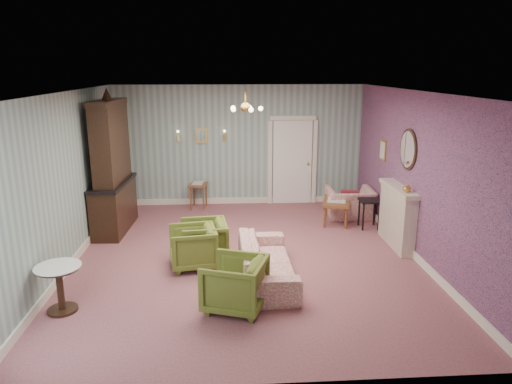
{
  "coord_description": "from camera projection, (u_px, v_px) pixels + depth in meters",
  "views": [
    {
      "loc": [
        -0.36,
        -7.84,
        3.29
      ],
      "look_at": [
        0.2,
        0.4,
        1.1
      ],
      "focal_mm": 33.1,
      "sensor_mm": 36.0,
      "label": 1
    }
  ],
  "objects": [
    {
      "name": "mantel_vase",
      "position": [
        407.0,
        188.0,
        8.3
      ],
      "size": [
        0.15,
        0.15,
        0.15
      ],
      "primitive_type": "imported",
      "color": "gold",
      "rests_on": "fireplace"
    },
    {
      "name": "oval_mirror",
      "position": [
        408.0,
        149.0,
        8.54
      ],
      "size": [
        0.04,
        0.76,
        0.84
      ],
      "primitive_type": null,
      "color": "white",
      "rests_on": "wall_right"
    },
    {
      "name": "side_table_black",
      "position": [
        369.0,
        214.0,
        9.9
      ],
      "size": [
        0.42,
        0.42,
        0.62
      ],
      "primitive_type": null,
      "rotation": [
        0.0,
        0.0,
        -0.02
      ],
      "color": "black",
      "rests_on": "floor"
    },
    {
      "name": "fireplace",
      "position": [
        397.0,
        216.0,
        8.86
      ],
      "size": [
        0.3,
        1.4,
        1.16
      ],
      "primitive_type": null,
      "color": "beige",
      "rests_on": "floor"
    },
    {
      "name": "wall_front",
      "position": [
        262.0,
        258.0,
        4.68
      ],
      "size": [
        6.0,
        0.0,
        6.0
      ],
      "primitive_type": "plane",
      "rotation": [
        -1.57,
        0.0,
        0.0
      ],
      "color": "gray",
      "rests_on": "ground"
    },
    {
      "name": "coffee_table",
      "position": [
        336.0,
        211.0,
        10.3
      ],
      "size": [
        0.79,
        1.1,
        0.51
      ],
      "primitive_type": null,
      "rotation": [
        0.0,
        0.0,
        -0.27
      ],
      "color": "brown",
      "rests_on": "floor"
    },
    {
      "name": "olive_chair_a",
      "position": [
        235.0,
        281.0,
        6.55
      ],
      "size": [
        0.96,
        1.0,
        0.82
      ],
      "primitive_type": "imported",
      "rotation": [
        0.0,
        0.0,
        -1.91
      ],
      "color": "olive",
      "rests_on": "floor"
    },
    {
      "name": "dresser",
      "position": [
        111.0,
        163.0,
        9.51
      ],
      "size": [
        0.68,
        1.73,
        2.84
      ],
      "primitive_type": null,
      "rotation": [
        0.0,
        0.0,
        -0.05
      ],
      "color": "black",
      "rests_on": "floor"
    },
    {
      "name": "sconce_right",
      "position": [
        225.0,
        136.0,
        11.29
      ],
      "size": [
        0.16,
        0.12,
        0.3
      ],
      "primitive_type": null,
      "color": "gold",
      "rests_on": "wall_back"
    },
    {
      "name": "door",
      "position": [
        292.0,
        160.0,
        11.58
      ],
      "size": [
        1.12,
        0.12,
        2.16
      ],
      "primitive_type": null,
      "color": "white",
      "rests_on": "floor"
    },
    {
      "name": "wall_left",
      "position": [
        66.0,
        181.0,
        7.86
      ],
      "size": [
        0.0,
        7.0,
        7.0
      ],
      "primitive_type": "plane",
      "rotation": [
        1.57,
        0.0,
        1.57
      ],
      "color": "gray",
      "rests_on": "ground"
    },
    {
      "name": "framed_print",
      "position": [
        383.0,
        150.0,
        9.9
      ],
      "size": [
        0.04,
        0.34,
        0.42
      ],
      "primitive_type": null,
      "color": "gold",
      "rests_on": "wall_right"
    },
    {
      "name": "burgundy_cushion",
      "position": [
        349.0,
        198.0,
        10.43
      ],
      "size": [
        0.41,
        0.28,
        0.39
      ],
      "primitive_type": "cube",
      "rotation": [
        0.17,
        0.0,
        -0.35
      ],
      "color": "maroon",
      "rests_on": "wingback_chair"
    },
    {
      "name": "wall_right",
      "position": [
        417.0,
        176.0,
        8.26
      ],
      "size": [
        0.0,
        7.0,
        7.0
      ],
      "primitive_type": "plane",
      "rotation": [
        1.57,
        0.0,
        -1.57
      ],
      "color": "gray",
      "rests_on": "ground"
    },
    {
      "name": "floor",
      "position": [
        246.0,
        257.0,
        8.43
      ],
      "size": [
        7.0,
        7.0,
        0.0
      ],
      "primitive_type": "plane",
      "color": "#985860",
      "rests_on": "ground"
    },
    {
      "name": "gilt_mirror_back",
      "position": [
        202.0,
        136.0,
        11.27
      ],
      "size": [
        0.28,
        0.06,
        0.36
      ],
      "primitive_type": null,
      "color": "gold",
      "rests_on": "wall_back"
    },
    {
      "name": "wall_back",
      "position": [
        239.0,
        146.0,
        11.44
      ],
      "size": [
        6.0,
        0.0,
        6.0
      ],
      "primitive_type": "plane",
      "rotation": [
        1.57,
        0.0,
        0.0
      ],
      "color": "gray",
      "rests_on": "ground"
    },
    {
      "name": "sconce_left",
      "position": [
        178.0,
        136.0,
        11.22
      ],
      "size": [
        0.16,
        0.12,
        0.3
      ],
      "primitive_type": null,
      "color": "gold",
      "rests_on": "wall_back"
    },
    {
      "name": "wingback_chair",
      "position": [
        350.0,
        198.0,
        10.59
      ],
      "size": [
        1.04,
        0.7,
        0.89
      ],
      "primitive_type": "imported",
      "rotation": [
        0.0,
        0.0,
        3.1
      ],
      "color": "#AB4556",
      "rests_on": "floor"
    },
    {
      "name": "nesting_table",
      "position": [
        199.0,
        195.0,
        11.32
      ],
      "size": [
        0.45,
        0.55,
        0.65
      ],
      "primitive_type": null,
      "rotation": [
        0.0,
        0.0,
        -0.13
      ],
      "color": "brown",
      "rests_on": "floor"
    },
    {
      "name": "ceiling",
      "position": [
        245.0,
        92.0,
        7.69
      ],
      "size": [
        7.0,
        7.0,
        0.0
      ],
      "primitive_type": "plane",
      "rotation": [
        3.14,
        0.0,
        0.0
      ],
      "color": "white",
      "rests_on": "ground"
    },
    {
      "name": "olive_chair_b",
      "position": [
        193.0,
        245.0,
        7.94
      ],
      "size": [
        0.81,
        0.85,
        0.78
      ],
      "primitive_type": "imported",
      "rotation": [
        0.0,
        0.0,
        -1.42
      ],
      "color": "olive",
      "rests_on": "floor"
    },
    {
      "name": "olive_chair_c",
      "position": [
        204.0,
        239.0,
        8.2
      ],
      "size": [
        0.8,
        0.85,
        0.8
      ],
      "primitive_type": "imported",
      "rotation": [
        0.0,
        0.0,
        -1.46
      ],
      "color": "olive",
      "rests_on": "floor"
    },
    {
      "name": "pedestal_table",
      "position": [
        60.0,
        289.0,
        6.49
      ],
      "size": [
        0.8,
        0.8,
        0.68
      ],
      "primitive_type": null,
      "rotation": [
        0.0,
        0.0,
        -0.35
      ],
      "color": "black",
      "rests_on": "floor"
    },
    {
      "name": "chandelier",
      "position": [
        246.0,
        109.0,
        7.76
      ],
      "size": [
        0.56,
        0.56,
        0.36
      ],
      "primitive_type": null,
      "color": "gold",
      "rests_on": "ceiling"
    },
    {
      "name": "wall_right_floral",
      "position": [
        416.0,
        176.0,
        8.26
      ],
      "size": [
        0.0,
        7.0,
        7.0
      ],
      "primitive_type": "plane",
      "rotation": [
        1.57,
        0.0,
        -1.57
      ],
      "color": "#C26188",
      "rests_on": "ground"
    },
    {
      "name": "sofa_chintz",
      "position": [
        267.0,
        255.0,
        7.49
      ],
      "size": [
        0.64,
        2.08,
        0.81
      ],
      "primitive_type": "imported",
      "rotation": [
        0.0,
        0.0,
        1.59
      ],
      "color": "#AB4556",
      "rests_on": "floor"
    }
  ]
}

